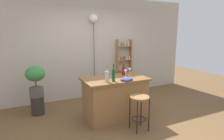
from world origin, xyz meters
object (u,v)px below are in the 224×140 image
at_px(wine_glass_left, 125,72).
at_px(bottle_olive_oil, 124,71).
at_px(spice_shelf, 124,66).
at_px(plant_stool, 38,105).
at_px(potted_plant, 35,78).
at_px(wine_glass_center, 130,70).
at_px(bottle_wine_red, 113,75).
at_px(cookbook, 127,80).
at_px(bottle_soda_blue, 107,76).
at_px(pendant_globe_light, 94,19).
at_px(bar_stool, 139,105).

bearing_deg(wine_glass_left, bottle_olive_oil, 70.20).
height_order(spice_shelf, plant_stool, spice_shelf).
relative_size(potted_plant, bottle_olive_oil, 2.75).
distance_m(bottle_olive_oil, wine_glass_center, 0.15).
relative_size(bottle_wine_red, cookbook, 1.66).
bearing_deg(bottle_soda_blue, spice_shelf, 52.18).
height_order(potted_plant, pendant_globe_light, pendant_globe_light).
distance_m(bar_stool, wine_glass_center, 0.93).
height_order(spice_shelf, cookbook, spice_shelf).
bearing_deg(cookbook, potted_plant, 118.48).
bearing_deg(pendant_globe_light, bottle_olive_oil, -81.40).
distance_m(bottle_wine_red, wine_glass_left, 0.43).
relative_size(plant_stool, pendant_globe_light, 0.18).
distance_m(plant_stool, pendant_globe_light, 2.62).
xyz_separation_m(wine_glass_left, wine_glass_center, (0.17, 0.12, 0.00)).
xyz_separation_m(spice_shelf, wine_glass_center, (-0.65, -1.42, 0.19)).
distance_m(cookbook, pendant_globe_light, 2.24).
xyz_separation_m(bottle_soda_blue, cookbook, (0.40, -0.08, -0.09)).
bearing_deg(bar_stool, spice_shelf, 68.22).
height_order(plant_stool, bottle_wine_red, bottle_wine_red).
bearing_deg(cookbook, spice_shelf, 37.88).
xyz_separation_m(plant_stool, potted_plant, (0.00, 0.00, 0.63)).
distance_m(wine_glass_left, cookbook, 0.29).
relative_size(bar_stool, cookbook, 3.18).
bearing_deg(bottle_wine_red, bottle_soda_blue, 170.01).
bearing_deg(plant_stool, bar_stool, -43.30).
height_order(plant_stool, wine_glass_center, wine_glass_center).
bearing_deg(wine_glass_left, cookbook, -114.01).
xyz_separation_m(bottle_olive_oil, bottle_soda_blue, (-0.59, -0.41, 0.02)).
bearing_deg(wine_glass_left, potted_plant, 151.00).
bearing_deg(bottle_olive_oil, wine_glass_center, -53.85).
bearing_deg(cookbook, bottle_soda_blue, 143.35).
bearing_deg(wine_glass_left, pendant_globe_light, 94.25).
height_order(bottle_wine_red, wine_glass_center, bottle_wine_red).
bearing_deg(pendant_globe_light, spice_shelf, -2.31).
bearing_deg(pendant_globe_light, wine_glass_center, -78.77).
xyz_separation_m(bar_stool, bottle_soda_blue, (-0.46, 0.46, 0.50)).
xyz_separation_m(plant_stool, cookbook, (1.62, -1.21, 0.70)).
bearing_deg(spice_shelf, cookbook, -117.46).
bearing_deg(bottle_olive_oil, bar_stool, -98.70).
bearing_deg(potted_plant, bar_stool, -43.30).
relative_size(bar_stool, pendant_globe_light, 0.29).
xyz_separation_m(potted_plant, wine_glass_left, (1.73, -0.96, 0.17)).
bearing_deg(pendant_globe_light, bottle_soda_blue, -102.60).
height_order(plant_stool, wine_glass_left, wine_glass_left).
height_order(bottle_soda_blue, cookbook, bottle_soda_blue).
distance_m(plant_stool, wine_glass_center, 2.23).
bearing_deg(bar_stool, pendant_globe_light, 91.83).
bearing_deg(bottle_olive_oil, potted_plant, 158.33).
height_order(bar_stool, pendant_globe_light, pendant_globe_light).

